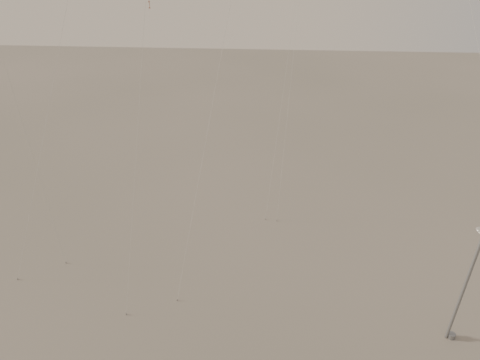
{
  "coord_description": "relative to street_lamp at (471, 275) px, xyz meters",
  "views": [
    {
      "loc": [
        0.1,
        -21.59,
        20.44
      ],
      "look_at": [
        -1.98,
        5.0,
        6.83
      ],
      "focal_mm": 35.0,
      "sensor_mm": 36.0,
      "label": 1
    }
  ],
  "objects": [
    {
      "name": "kite_3",
      "position": [
        -18.52,
        5.23,
        8.98
      ],
      "size": [
        1.6,
        6.8,
        18.64
      ],
      "rotation": [
        0.0,
        0.0,
        -0.12
      ],
      "color": "maroon",
      "rests_on": "ground"
    },
    {
      "name": "kite_6",
      "position": [
        -27.46,
        6.65,
        9.72
      ],
      "size": [
        3.19,
        2.23,
        18.95
      ],
      "rotation": [
        0.0,
        0.0,
        0.66
      ],
      "color": "#2F2A27",
      "rests_on": "ground"
    },
    {
      "name": "ground",
      "position": [
        -10.87,
        0.75,
        -4.56
      ],
      "size": [
        160.0,
        160.0,
        0.0
      ],
      "primitive_type": "plane",
      "color": "gray",
      "rests_on": "ground"
    },
    {
      "name": "street_lamp",
      "position": [
        0.0,
        0.0,
        0.0
      ],
      "size": [
        1.71,
        0.59,
        8.56
      ],
      "color": "gray",
      "rests_on": "ground"
    },
    {
      "name": "kite_4",
      "position": [
        0.12,
        5.87,
        10.59
      ],
      "size": [
        6.39,
        7.64,
        20.96
      ],
      "rotation": [
        0.0,
        0.0,
        1.35
      ],
      "color": "#2F2A27",
      "rests_on": "ground"
    }
  ]
}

